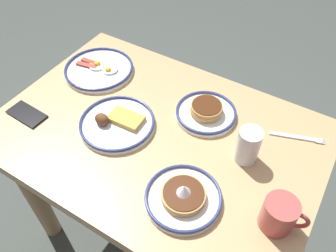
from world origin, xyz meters
The scene contains 10 objects.
ground_plane centered at (0.00, 0.00, 0.00)m, with size 6.00×6.00×0.00m, color #444B45.
dining_table centered at (0.00, 0.00, 0.61)m, with size 1.10×0.76×0.74m.
plate_near_main centered at (-0.11, -0.16, 0.75)m, with size 0.22×0.22×0.05m.
plate_center_pancakes centered at (0.13, 0.05, 0.75)m, with size 0.26×0.26×0.05m.
plate_far_companion centered at (0.38, -0.15, 0.75)m, with size 0.28×0.28×0.04m.
plate_far_side centered at (-0.21, 0.18, 0.75)m, with size 0.23×0.23×0.07m.
coffee_mug centered at (-0.46, 0.11, 0.79)m, with size 0.13×0.09×0.10m.
drinking_glass centered at (-0.30, -0.05, 0.79)m, with size 0.07×0.07×0.12m.
cell_phone centered at (0.44, 0.17, 0.74)m, with size 0.14×0.07×0.01m, color black.
fork_near centered at (-0.42, -0.22, 0.74)m, with size 0.18×0.07×0.01m.
Camera 1 is at (-0.43, 0.64, 1.61)m, focal length 36.42 mm.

